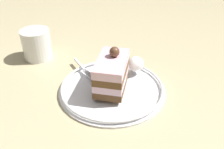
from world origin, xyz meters
name	(u,v)px	position (x,y,z in m)	size (l,w,h in m)	color
ground_plane	(116,92)	(0.00, 0.00, 0.00)	(2.40, 2.40, 0.00)	tan
dessert_plate	(112,88)	(-0.01, -0.01, 0.01)	(0.25, 0.25, 0.01)	white
cake_slice	(112,73)	(-0.01, -0.01, 0.05)	(0.13, 0.11, 0.09)	#55351A
whipped_cream_dollop	(136,64)	(-0.06, 0.06, 0.03)	(0.04, 0.04, 0.04)	white
fork	(84,69)	(-0.09, -0.06, 0.02)	(0.11, 0.04, 0.00)	silver
drink_glass_near	(37,45)	(-0.21, -0.17, 0.04)	(0.08, 0.08, 0.08)	white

